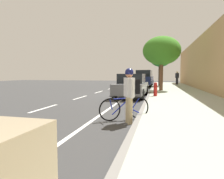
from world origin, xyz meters
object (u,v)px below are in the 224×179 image
Objects in this scene: fire_hydrant at (155,89)px; bicycle_at_curb at (125,108)px; parked_suv_dark_blue_mid at (144,78)px; street_tree_mid_block at (161,55)px; parked_sedan_red_far at (147,79)px; street_tree_near_cyclist at (162,51)px; parked_sedan_grey_second at (132,86)px; cyclist_with_backpack at (130,90)px; pedestrian_on_phone at (177,77)px.

bicycle_at_curb is at bearing -98.37° from fire_hydrant.
parked_suv_dark_blue_mid is 0.97× the size of street_tree_mid_block.
parked_sedan_red_far is 13.82m from street_tree_near_cyclist.
parked_suv_dark_blue_mid is at bearing 96.89° from fire_hydrant.
parked_sedan_red_far is 18.17m from fire_hydrant.
fire_hydrant is at bearing 81.63° from bicycle_at_curb.
street_tree_near_cyclist is at bearing -76.06° from parked_suv_dark_blue_mid.
parked_sedan_grey_second is 2.97× the size of bicycle_at_curb.
cyclist_with_backpack is 6.57m from fire_hydrant.
street_tree_mid_block reaches higher than parked_sedan_grey_second.
cyclist_with_backpack is at bearing -98.63° from pedestrian_on_phone.
parked_sedan_grey_second is at bearing 161.55° from fire_hydrant.
pedestrian_on_phone is (2.18, 3.67, -2.51)m from street_tree_mid_block.
parked_suv_dark_blue_mid is at bearing 92.46° from cyclist_with_backpack.
parked_sedan_red_far is at bearing 89.92° from parked_sedan_grey_second.
fire_hydrant is (-0.40, -4.67, -2.82)m from street_tree_near_cyclist.
street_tree_mid_block is (1.88, -6.85, 2.91)m from parked_sedan_red_far.
bicycle_at_curb is 1.78× the size of fire_hydrant.
parked_sedan_grey_second is 0.91× the size of street_tree_mid_block.
parked_suv_dark_blue_mid is 4.87m from pedestrian_on_phone.
pedestrian_on_phone reaches higher than cyclist_with_backpack.
bicycle_at_curb is at bearing -99.41° from pedestrian_on_phone.
parked_sedan_red_far is 1.00× the size of street_tree_near_cyclist.
pedestrian_on_phone is at bearing 74.16° from parked_sedan_grey_second.
parked_sedan_grey_second is 6.63m from bicycle_at_curb.
fire_hydrant is at bearing -83.11° from parked_suv_dark_blue_mid.
street_tree_mid_block is (1.91, 10.75, 2.91)m from parked_sedan_grey_second.
parked_sedan_grey_second is at bearing -100.06° from street_tree_mid_block.
fire_hydrant is (1.51, -0.50, -0.16)m from parked_sedan_grey_second.
pedestrian_on_phone reaches higher than fire_hydrant.
cyclist_with_backpack is at bearing -93.45° from street_tree_mid_block.
parked_sedan_red_far reaches higher than fire_hydrant.
street_tree_mid_block is (0.00, 6.58, 0.25)m from street_tree_near_cyclist.
parked_suv_dark_blue_mid reaches higher than parked_sedan_red_far.
parked_sedan_red_far is 5.30× the size of fire_hydrant.
parked_sedan_grey_second is 5.30m from street_tree_near_cyclist.
street_tree_mid_block is 4.95m from pedestrian_on_phone.
parked_sedan_grey_second is at bearing 95.29° from bicycle_at_curb.
street_tree_near_cyclist is at bearing 85.09° from fire_hydrant.
parked_suv_dark_blue_mid reaches higher than fire_hydrant.
fire_hydrant is at bearing 84.13° from cyclist_with_backpack.
street_tree_near_cyclist reaches higher than pedestrian_on_phone.
parked_sedan_red_far is 0.91× the size of street_tree_mid_block.
parked_sedan_red_far is at bearing 94.68° from fire_hydrant.
parked_suv_dark_blue_mid reaches higher than cyclist_with_backpack.
street_tree_near_cyclist reaches higher than parked_sedan_grey_second.
parked_sedan_grey_second is at bearing -114.59° from street_tree_near_cyclist.
parked_sedan_red_far is (-0.00, 5.87, -0.27)m from parked_suv_dark_blue_mid.
parked_suv_dark_blue_mid is at bearing 103.94° from street_tree_near_cyclist.
street_tree_mid_block reaches higher than street_tree_near_cyclist.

